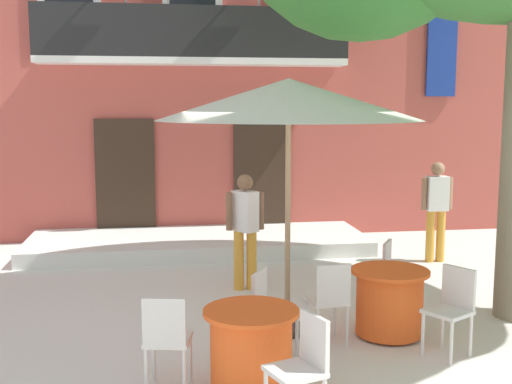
{
  "coord_description": "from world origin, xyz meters",
  "views": [
    {
      "loc": [
        -1.47,
        -7.22,
        2.58
      ],
      "look_at": [
        -0.11,
        1.94,
        1.3
      ],
      "focal_mm": 44.95,
      "sensor_mm": 36.0,
      "label": 1
    }
  ],
  "objects_px": {
    "cafe_chair_near_tree_0": "(329,297)",
    "cafe_table_middle": "(251,349)",
    "cafe_chair_middle_2": "(269,309)",
    "cafe_chair_near_tree_2": "(395,273)",
    "cafe_chair_near_tree_1": "(452,305)",
    "pedestrian_mid_plaza": "(245,225)",
    "cafe_table_near_tree": "(389,302)",
    "cafe_chair_middle_1": "(303,362)",
    "cafe_chair_middle_0": "(167,336)",
    "pedestrian_near_entrance": "(437,206)",
    "cafe_umbrella": "(289,101)"
  },
  "relations": [
    {
      "from": "cafe_table_near_tree",
      "to": "cafe_chair_middle_0",
      "type": "distance_m",
      "value": 2.7
    },
    {
      "from": "cafe_table_near_tree",
      "to": "cafe_chair_near_tree_2",
      "type": "xyz_separation_m",
      "value": [
        0.32,
        0.68,
        0.14
      ]
    },
    {
      "from": "cafe_table_middle",
      "to": "cafe_chair_near_tree_1",
      "type": "bearing_deg",
      "value": 14.08
    },
    {
      "from": "cafe_table_near_tree",
      "to": "cafe_chair_near_tree_1",
      "type": "distance_m",
      "value": 0.77
    },
    {
      "from": "cafe_umbrella",
      "to": "pedestrian_mid_plaza",
      "type": "distance_m",
      "value": 2.47
    },
    {
      "from": "cafe_chair_middle_2",
      "to": "pedestrian_near_entrance",
      "type": "xyz_separation_m",
      "value": [
        3.38,
        3.61,
        0.4
      ]
    },
    {
      "from": "cafe_chair_middle_0",
      "to": "cafe_umbrella",
      "type": "xyz_separation_m",
      "value": [
        1.36,
        1.34,
        2.08
      ]
    },
    {
      "from": "cafe_chair_near_tree_0",
      "to": "cafe_chair_near_tree_2",
      "type": "relative_size",
      "value": 1.0
    },
    {
      "from": "cafe_chair_near_tree_1",
      "to": "cafe_table_middle",
      "type": "xyz_separation_m",
      "value": [
        -2.17,
        -0.54,
        -0.14
      ]
    },
    {
      "from": "cafe_table_near_tree",
      "to": "pedestrian_near_entrance",
      "type": "distance_m",
      "value": 3.74
    },
    {
      "from": "cafe_table_near_tree",
      "to": "pedestrian_mid_plaza",
      "type": "distance_m",
      "value": 2.5
    },
    {
      "from": "cafe_chair_near_tree_2",
      "to": "cafe_chair_middle_0",
      "type": "xyz_separation_m",
      "value": [
        -2.79,
        -1.77,
        0.0
      ]
    },
    {
      "from": "cafe_chair_near_tree_1",
      "to": "cafe_chair_middle_0",
      "type": "height_order",
      "value": "same"
    },
    {
      "from": "cafe_table_middle",
      "to": "cafe_chair_middle_1",
      "type": "relative_size",
      "value": 0.95
    },
    {
      "from": "cafe_table_near_tree",
      "to": "cafe_chair_near_tree_1",
      "type": "xyz_separation_m",
      "value": [
        0.45,
        -0.61,
        0.14
      ]
    },
    {
      "from": "cafe_table_near_tree",
      "to": "cafe_chair_near_tree_1",
      "type": "height_order",
      "value": "cafe_chair_near_tree_1"
    },
    {
      "from": "cafe_chair_near_tree_0",
      "to": "pedestrian_mid_plaza",
      "type": "relative_size",
      "value": 0.56
    },
    {
      "from": "cafe_chair_near_tree_0",
      "to": "cafe_table_middle",
      "type": "xyz_separation_m",
      "value": [
        -0.98,
        -0.98,
        -0.14
      ]
    },
    {
      "from": "cafe_chair_near_tree_2",
      "to": "cafe_table_near_tree",
      "type": "bearing_deg",
      "value": -115.0
    },
    {
      "from": "cafe_chair_near_tree_0",
      "to": "cafe_table_middle",
      "type": "height_order",
      "value": "cafe_chair_near_tree_0"
    },
    {
      "from": "cafe_table_near_tree",
      "to": "cafe_chair_middle_2",
      "type": "bearing_deg",
      "value": -162.57
    },
    {
      "from": "cafe_chair_middle_0",
      "to": "pedestrian_near_entrance",
      "type": "bearing_deg",
      "value": 43.84
    },
    {
      "from": "cafe_chair_near_tree_0",
      "to": "pedestrian_near_entrance",
      "type": "xyz_separation_m",
      "value": [
        2.68,
        3.32,
        0.4
      ]
    },
    {
      "from": "cafe_chair_near_tree_0",
      "to": "cafe_chair_middle_1",
      "type": "height_order",
      "value": "same"
    },
    {
      "from": "cafe_table_near_tree",
      "to": "cafe_table_middle",
      "type": "bearing_deg",
      "value": -146.2
    },
    {
      "from": "cafe_chair_near_tree_0",
      "to": "cafe_table_middle",
      "type": "distance_m",
      "value": 1.4
    },
    {
      "from": "cafe_table_middle",
      "to": "cafe_chair_middle_2",
      "type": "bearing_deg",
      "value": 68.06
    },
    {
      "from": "cafe_umbrella",
      "to": "cafe_table_near_tree",
      "type": "bearing_deg",
      "value": -13.24
    },
    {
      "from": "cafe_chair_near_tree_0",
      "to": "pedestrian_mid_plaza",
      "type": "xyz_separation_m",
      "value": [
        -0.62,
        2.2,
        0.38
      ]
    },
    {
      "from": "cafe_chair_near_tree_1",
      "to": "pedestrian_near_entrance",
      "type": "height_order",
      "value": "pedestrian_near_entrance"
    },
    {
      "from": "cafe_chair_near_tree_1",
      "to": "cafe_chair_middle_0",
      "type": "bearing_deg",
      "value": -170.74
    },
    {
      "from": "cafe_chair_near_tree_2",
      "to": "cafe_table_middle",
      "type": "xyz_separation_m",
      "value": [
        -2.04,
        -1.83,
        -0.14
      ]
    },
    {
      "from": "cafe_chair_near_tree_1",
      "to": "cafe_chair_middle_2",
      "type": "relative_size",
      "value": 1.0
    },
    {
      "from": "cafe_chair_near_tree_2",
      "to": "cafe_chair_middle_2",
      "type": "height_order",
      "value": "same"
    },
    {
      "from": "cafe_table_near_tree",
      "to": "cafe_table_middle",
      "type": "distance_m",
      "value": 2.07
    },
    {
      "from": "cafe_chair_near_tree_0",
      "to": "cafe_chair_middle_2",
      "type": "xyz_separation_m",
      "value": [
        -0.7,
        -0.28,
        0.0
      ]
    },
    {
      "from": "cafe_chair_middle_1",
      "to": "cafe_chair_middle_2",
      "type": "height_order",
      "value": "same"
    },
    {
      "from": "cafe_table_near_tree",
      "to": "pedestrian_mid_plaza",
      "type": "bearing_deg",
      "value": 123.58
    },
    {
      "from": "cafe_chair_near_tree_1",
      "to": "cafe_chair_middle_1",
      "type": "distance_m",
      "value": 2.21
    },
    {
      "from": "cafe_chair_near_tree_1",
      "to": "pedestrian_near_entrance",
      "type": "bearing_deg",
      "value": 68.3
    },
    {
      "from": "cafe_chair_middle_0",
      "to": "cafe_table_middle",
      "type": "bearing_deg",
      "value": -5.15
    },
    {
      "from": "cafe_chair_middle_0",
      "to": "cafe_chair_middle_1",
      "type": "height_order",
      "value": "same"
    },
    {
      "from": "cafe_chair_middle_0",
      "to": "cafe_umbrella",
      "type": "height_order",
      "value": "cafe_umbrella"
    },
    {
      "from": "cafe_table_near_tree",
      "to": "cafe_chair_middle_0",
      "type": "bearing_deg",
      "value": -156.32
    },
    {
      "from": "cafe_chair_near_tree_1",
      "to": "cafe_table_middle",
      "type": "relative_size",
      "value": 1.05
    },
    {
      "from": "cafe_chair_near_tree_2",
      "to": "cafe_chair_middle_2",
      "type": "xyz_separation_m",
      "value": [
        -1.76,
        -1.13,
        0.0
      ]
    },
    {
      "from": "cafe_table_middle",
      "to": "pedestrian_mid_plaza",
      "type": "height_order",
      "value": "pedestrian_mid_plaza"
    },
    {
      "from": "cafe_chair_middle_1",
      "to": "pedestrian_near_entrance",
      "type": "height_order",
      "value": "pedestrian_near_entrance"
    },
    {
      "from": "cafe_table_middle",
      "to": "cafe_chair_middle_2",
      "type": "relative_size",
      "value": 0.95
    },
    {
      "from": "cafe_chair_near_tree_1",
      "to": "cafe_table_middle",
      "type": "distance_m",
      "value": 2.24
    }
  ]
}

